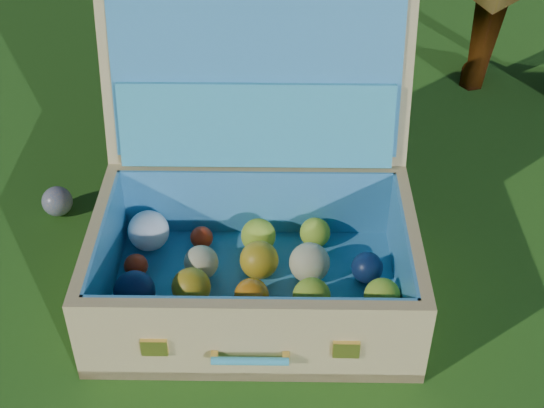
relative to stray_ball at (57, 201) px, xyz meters
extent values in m
plane|color=#215114|center=(0.69, 0.11, -0.04)|extent=(60.00, 60.00, 0.00)
sphere|color=#3B5C9A|center=(0.00, 0.00, 0.00)|extent=(0.08, 0.08, 0.08)
cube|color=tan|center=(0.58, -0.07, -0.03)|extent=(0.80, 0.69, 0.02)
cube|color=tan|center=(0.67, -0.26, 0.06)|extent=(0.63, 0.30, 0.20)
cube|color=tan|center=(0.49, 0.13, 0.06)|extent=(0.63, 0.30, 0.20)
cube|color=tan|center=(0.28, -0.20, 0.06)|extent=(0.19, 0.38, 0.20)
cube|color=tan|center=(0.88, 0.06, 0.06)|extent=(0.19, 0.38, 0.20)
cube|color=teal|center=(0.58, -0.07, -0.01)|extent=(0.74, 0.62, 0.01)
cube|color=teal|center=(0.66, -0.25, 0.08)|extent=(0.58, 0.26, 0.18)
cube|color=teal|center=(0.50, 0.11, 0.08)|extent=(0.58, 0.26, 0.18)
cube|color=teal|center=(0.30, -0.19, 0.08)|extent=(0.17, 0.37, 0.18)
cube|color=teal|center=(0.87, 0.06, 0.08)|extent=(0.17, 0.37, 0.18)
cube|color=tan|center=(0.46, 0.20, 0.38)|extent=(0.68, 0.41, 0.45)
cube|color=teal|center=(0.47, 0.18, 0.39)|extent=(0.62, 0.35, 0.39)
cube|color=#38A0B7|center=(0.48, 0.15, 0.27)|extent=(0.58, 0.31, 0.19)
cube|color=#F2C659|center=(0.51, -0.35, 0.06)|extent=(0.05, 0.03, 0.04)
cube|color=#F2C659|center=(0.84, -0.21, 0.06)|extent=(0.05, 0.03, 0.04)
cylinder|color=#38A0B7|center=(0.68, -0.29, 0.05)|extent=(0.14, 0.07, 0.02)
cube|color=#F2C659|center=(0.62, -0.31, 0.05)|extent=(0.02, 0.02, 0.01)
cube|color=#F2C659|center=(0.74, -0.26, 0.05)|extent=(0.02, 0.02, 0.01)
sphere|color=#AECD32|center=(0.41, -0.31, 0.03)|extent=(0.07, 0.07, 0.07)
sphere|color=#AECD32|center=(0.53, -0.26, 0.03)|extent=(0.07, 0.07, 0.07)
sphere|color=white|center=(0.65, -0.20, 0.04)|extent=(0.09, 0.09, 0.09)
sphere|color=orange|center=(0.77, -0.14, 0.03)|extent=(0.07, 0.07, 0.07)
sphere|color=orange|center=(0.87, -0.10, 0.03)|extent=(0.06, 0.06, 0.06)
sphere|color=#0D1F45|center=(0.38, -0.22, 0.04)|extent=(0.09, 0.09, 0.09)
sphere|color=gold|center=(0.48, -0.16, 0.04)|extent=(0.08, 0.08, 0.08)
sphere|color=orange|center=(0.60, -0.12, 0.03)|extent=(0.07, 0.07, 0.07)
sphere|color=#AECD32|center=(0.72, -0.07, 0.03)|extent=(0.08, 0.08, 0.08)
sphere|color=#AECD32|center=(0.85, -0.01, 0.03)|extent=(0.08, 0.08, 0.08)
sphere|color=red|center=(0.32, -0.14, 0.02)|extent=(0.05, 0.05, 0.05)
sphere|color=beige|center=(0.45, -0.08, 0.03)|extent=(0.08, 0.08, 0.08)
sphere|color=gold|center=(0.57, -0.02, 0.04)|extent=(0.09, 0.09, 0.09)
sphere|color=beige|center=(0.67, 0.02, 0.04)|extent=(0.09, 0.09, 0.09)
sphere|color=#0D1F45|center=(0.79, 0.06, 0.03)|extent=(0.07, 0.07, 0.07)
sphere|color=white|center=(0.30, -0.04, 0.04)|extent=(0.09, 0.09, 0.09)
sphere|color=red|center=(0.41, 0.01, 0.02)|extent=(0.05, 0.05, 0.05)
sphere|color=#AECD32|center=(0.53, 0.06, 0.03)|extent=(0.08, 0.08, 0.08)
sphere|color=#AECD32|center=(0.64, 0.13, 0.03)|extent=(0.07, 0.07, 0.07)
camera|label=1|loc=(1.11, -1.13, 1.16)|focal=50.00mm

